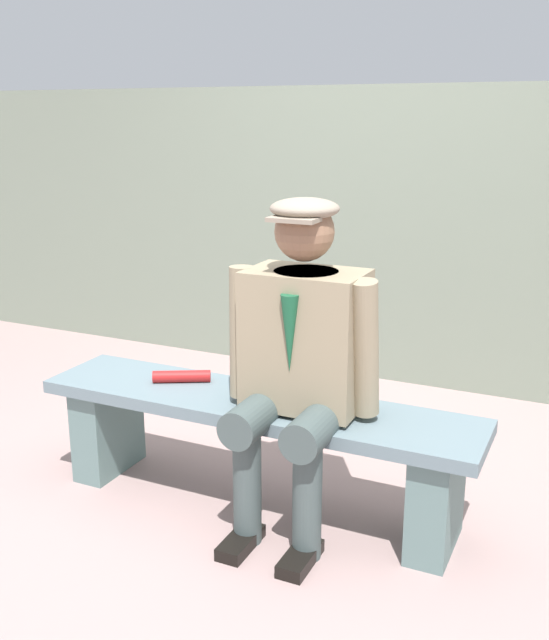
% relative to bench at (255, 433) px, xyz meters
% --- Properties ---
extents(ground_plane, '(30.00, 30.00, 0.00)m').
position_rel_bench_xyz_m(ground_plane, '(0.00, 0.00, -0.33)').
color(ground_plane, gray).
extents(bench, '(1.89, 0.42, 0.48)m').
position_rel_bench_xyz_m(bench, '(0.00, 0.00, 0.00)').
color(bench, slate).
rests_on(bench, ground).
extents(seated_man, '(0.62, 0.59, 1.32)m').
position_rel_bench_xyz_m(seated_man, '(-0.22, 0.05, 0.41)').
color(seated_man, gray).
rests_on(seated_man, ground).
extents(rolled_magazine, '(0.25, 0.16, 0.05)m').
position_rel_bench_xyz_m(rolled_magazine, '(0.38, -0.04, 0.18)').
color(rolled_magazine, '#B21E1E').
rests_on(rolled_magazine, bench).
extents(stadium_wall, '(12.00, 0.24, 1.79)m').
position_rel_bench_xyz_m(stadium_wall, '(0.00, -1.85, 0.56)').
color(stadium_wall, gray).
rests_on(stadium_wall, ground).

